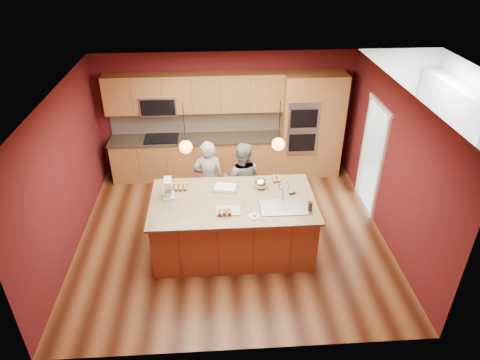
{
  "coord_description": "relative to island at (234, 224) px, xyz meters",
  "views": [
    {
      "loc": [
        -0.26,
        -6.24,
        4.92
      ],
      "look_at": [
        0.14,
        -0.1,
        1.21
      ],
      "focal_mm": 32.0,
      "sensor_mm": 36.0,
      "label": 1
    }
  ],
  "objects": [
    {
      "name": "laundry_room",
      "position": [
        4.33,
        1.58,
        1.44
      ],
      "size": [
        2.6,
        2.7,
        2.7
      ],
      "color": "beige",
      "rests_on": "ground"
    },
    {
      "name": "sheet_cake",
      "position": [
        -0.13,
        0.36,
        0.51
      ],
      "size": [
        0.46,
        0.37,
        0.05
      ],
      "rotation": [
        0.0,
        0.0,
        -0.19
      ],
      "color": "silver",
      "rests_on": "island"
    },
    {
      "name": "oven_column",
      "position": [
        1.82,
        2.57,
        0.64
      ],
      "size": [
        1.3,
        0.62,
        2.3
      ],
      "color": "#995F33",
      "rests_on": "floor"
    },
    {
      "name": "person_right",
      "position": [
        0.21,
        1.01,
        0.26
      ],
      "size": [
        0.85,
        0.72,
        1.53
      ],
      "primitive_type": "imported",
      "rotation": [
        0.0,
        0.0,
        2.94
      ],
      "color": "slate",
      "rests_on": "floor"
    },
    {
      "name": "tumbler",
      "position": [
        1.19,
        -0.37,
        0.57
      ],
      "size": [
        0.08,
        0.08,
        0.15
      ],
      "primitive_type": "cylinder",
      "color": "#33170D",
      "rests_on": "island"
    },
    {
      "name": "plate",
      "position": [
        0.29,
        -0.49,
        0.5
      ],
      "size": [
        0.19,
        0.19,
        0.01
      ],
      "primitive_type": "cylinder",
      "color": "silver",
      "rests_on": "island"
    },
    {
      "name": "floor",
      "position": [
        -0.02,
        0.38,
        -0.51
      ],
      "size": [
        5.5,
        5.5,
        0.0
      ],
      "primitive_type": "plane",
      "color": "#401D0E",
      "rests_on": "ground"
    },
    {
      "name": "ceiling",
      "position": [
        -0.02,
        0.38,
        2.19
      ],
      "size": [
        5.5,
        5.5,
        0.0
      ],
      "primitive_type": "plane",
      "rotation": [
        3.14,
        0.0,
        0.0
      ],
      "color": "white",
      "rests_on": "ground"
    },
    {
      "name": "island",
      "position": [
        0.0,
        0.0,
        0.0
      ],
      "size": [
        2.72,
        1.52,
        1.38
      ],
      "color": "#995F33",
      "rests_on": "floor"
    },
    {
      "name": "cupcakes_rack",
      "position": [
        -0.17,
        -0.4,
        0.54
      ],
      "size": [
        0.23,
        0.16,
        0.07
      ],
      "primitive_type": null,
      "color": "tan",
      "rests_on": "island"
    },
    {
      "name": "stand_mixer",
      "position": [
        -1.07,
        0.15,
        0.64
      ],
      "size": [
        0.2,
        0.26,
        0.34
      ],
      "rotation": [
        0.0,
        0.0,
        0.08
      ],
      "color": "silver",
      "rests_on": "island"
    },
    {
      "name": "cupcakes_right",
      "position": [
        0.79,
        0.58,
        0.53
      ],
      "size": [
        0.16,
        0.23,
        0.07
      ],
      "primitive_type": null,
      "color": "tan",
      "rests_on": "island"
    },
    {
      "name": "wall_back",
      "position": [
        -0.02,
        2.88,
        0.84
      ],
      "size": [
        5.5,
        0.0,
        5.5
      ],
      "primitive_type": "plane",
      "rotation": [
        1.57,
        0.0,
        0.0
      ],
      "color": "#541417",
      "rests_on": "ground"
    },
    {
      "name": "washer",
      "position": [
        4.16,
        1.14,
        0.01
      ],
      "size": [
        0.67,
        0.69,
        1.05
      ],
      "primitive_type": "cube",
      "rotation": [
        0.0,
        0.0,
        -0.03
      ],
      "color": "silver",
      "rests_on": "floor"
    },
    {
      "name": "wall_front",
      "position": [
        -0.02,
        -2.12,
        0.84
      ],
      "size": [
        5.5,
        0.0,
        5.5
      ],
      "primitive_type": "plane",
      "rotation": [
        -1.57,
        0.0,
        0.0
      ],
      "color": "#541417",
      "rests_on": "ground"
    },
    {
      "name": "dryer",
      "position": [
        4.18,
        1.85,
        -0.07
      ],
      "size": [
        0.57,
        0.58,
        0.88
      ],
      "primitive_type": "cube",
      "rotation": [
        0.0,
        0.0,
        -0.04
      ],
      "color": "silver",
      "rests_on": "floor"
    },
    {
      "name": "mixing_bowl",
      "position": [
        0.48,
        0.34,
        0.58
      ],
      "size": [
        0.22,
        0.22,
        0.19
      ],
      "primitive_type": "ellipsoid",
      "color": "silver",
      "rests_on": "island"
    },
    {
      "name": "pendant_left",
      "position": [
        -0.73,
        0.0,
        1.49
      ],
      "size": [
        0.2,
        0.2,
        0.8
      ],
      "color": "black",
      "rests_on": "ceiling"
    },
    {
      "name": "wall_right",
      "position": [
        2.73,
        0.38,
        0.84
      ],
      "size": [
        0.0,
        5.0,
        5.0
      ],
      "primitive_type": "plane",
      "rotation": [
        1.57,
        0.0,
        -1.57
      ],
      "color": "#541417",
      "rests_on": "ground"
    },
    {
      "name": "cabinet_run",
      "position": [
        -0.7,
        2.63,
        0.47
      ],
      "size": [
        3.74,
        0.64,
        2.3
      ],
      "color": "#995F33",
      "rests_on": "floor"
    },
    {
      "name": "doorway_trim",
      "position": [
        2.71,
        1.18,
        0.54
      ],
      "size": [
        0.08,
        1.11,
        2.2
      ],
      "primitive_type": null,
      "color": "white",
      "rests_on": "wall_right"
    },
    {
      "name": "person_left",
      "position": [
        -0.42,
        1.01,
        0.29
      ],
      "size": [
        0.6,
        0.4,
        1.6
      ],
      "primitive_type": "imported",
      "rotation": [
        0.0,
        0.0,
        3.18
      ],
      "color": "black",
      "rests_on": "floor"
    },
    {
      "name": "wall_left",
      "position": [
        -2.77,
        0.38,
        0.84
      ],
      "size": [
        0.0,
        5.0,
        5.0
      ],
      "primitive_type": "plane",
      "rotation": [
        1.57,
        0.0,
        1.57
      ],
      "color": "#541417",
      "rests_on": "ground"
    },
    {
      "name": "cooling_rack",
      "position": [
        -0.1,
        -0.31,
        0.5
      ],
      "size": [
        0.39,
        0.29,
        0.02
      ],
      "primitive_type": "cube",
      "rotation": [
        0.0,
        0.0,
        -0.05
      ],
      "color": "#A7ABAE",
      "rests_on": "island"
    },
    {
      "name": "cupcakes_left",
      "position": [
        -0.93,
        0.42,
        0.53
      ],
      "size": [
        0.31,
        0.23,
        0.07
      ],
      "primitive_type": null,
      "color": "tan",
      "rests_on": "island"
    },
    {
      "name": "pendant_right",
      "position": [
        0.69,
        0.0,
        1.49
      ],
      "size": [
        0.2,
        0.2,
        0.8
      ],
      "color": "black",
      "rests_on": "ceiling"
    },
    {
      "name": "phone",
      "position": [
        1.0,
        0.12,
        0.5
      ],
      "size": [
        0.13,
        0.1,
        0.01
      ],
      "primitive_type": "cube",
      "rotation": [
        0.0,
        0.0,
        0.33
      ],
      "color": "black",
      "rests_on": "island"
    }
  ]
}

